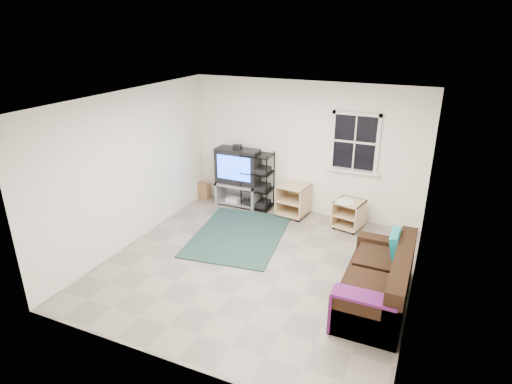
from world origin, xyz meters
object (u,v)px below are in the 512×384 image
at_px(av_rack, 258,184).
at_px(sofa, 379,283).
at_px(tv_unit, 238,172).
at_px(side_table_right, 349,212).
at_px(side_table_left, 294,199).

distance_m(av_rack, sofa, 3.61).
relative_size(tv_unit, side_table_right, 2.26).
bearing_deg(sofa, side_table_left, 131.30).
bearing_deg(tv_unit, av_rack, 0.96).
relative_size(side_table_left, side_table_right, 1.12).
relative_size(tv_unit, side_table_left, 2.03).
bearing_deg(side_table_right, tv_unit, 176.59).
height_order(av_rack, side_table_right, av_rack).
bearing_deg(side_table_left, side_table_right, -6.91).
relative_size(side_table_right, sofa, 0.31).
relative_size(side_table_left, sofa, 0.34).
distance_m(tv_unit, side_table_left, 1.29).
bearing_deg(side_table_left, tv_unit, 179.81).
xyz_separation_m(tv_unit, sofa, (3.22, -2.27, -0.41)).
bearing_deg(side_table_left, av_rack, 179.17).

